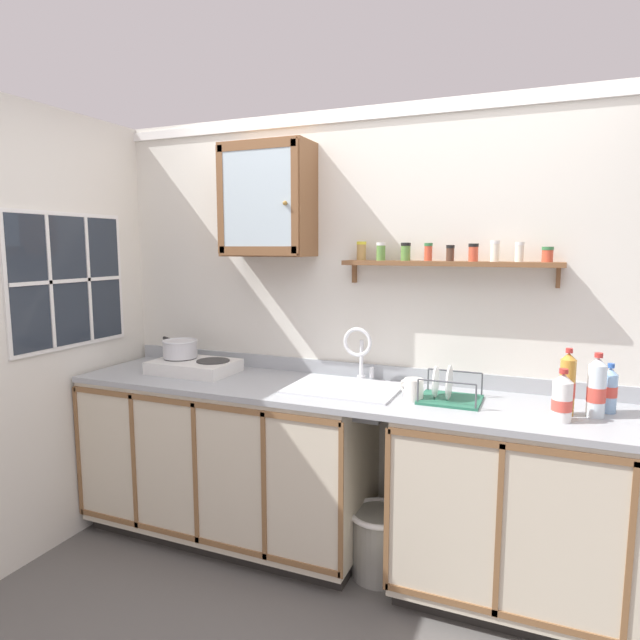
% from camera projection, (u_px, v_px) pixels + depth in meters
% --- Properties ---
extents(floor, '(6.31, 6.31, 0.00)m').
position_uv_depth(floor, '(337.00, 613.00, 2.49)').
color(floor, '#565451').
rests_on(floor, ground).
extents(back_wall, '(3.91, 0.07, 2.40)m').
position_uv_depth(back_wall, '(385.00, 330.00, 3.00)').
color(back_wall, silver).
rests_on(back_wall, ground).
extents(side_wall_left, '(0.05, 3.50, 2.40)m').
position_uv_depth(side_wall_left, '(11.00, 339.00, 2.75)').
color(side_wall_left, silver).
rests_on(side_wall_left, ground).
extents(lower_cabinet_run, '(1.64, 0.62, 0.91)m').
position_uv_depth(lower_cabinet_run, '(228.00, 459.00, 3.11)').
color(lower_cabinet_run, black).
rests_on(lower_cabinet_run, ground).
extents(lower_cabinet_run_right, '(1.45, 0.62, 0.91)m').
position_uv_depth(lower_cabinet_run_right, '(559.00, 517.00, 2.45)').
color(lower_cabinet_run_right, black).
rests_on(lower_cabinet_run_right, ground).
extents(countertop, '(3.27, 0.64, 0.03)m').
position_uv_depth(countertop, '(366.00, 395.00, 2.73)').
color(countertop, '#9EA3A8').
rests_on(countertop, lower_cabinet_run).
extents(backsplash, '(3.27, 0.02, 0.08)m').
position_uv_depth(backsplash, '(383.00, 372.00, 3.00)').
color(backsplash, '#9EA3A8').
rests_on(backsplash, countertop).
extents(sink, '(0.56, 0.46, 0.41)m').
position_uv_depth(sink, '(346.00, 392.00, 2.82)').
color(sink, silver).
rests_on(sink, countertop).
extents(hot_plate_stove, '(0.48, 0.32, 0.08)m').
position_uv_depth(hot_plate_stove, '(194.00, 366.00, 3.17)').
color(hot_plate_stove, silver).
rests_on(hot_plate_stove, countertop).
extents(saucepan, '(0.32, 0.24, 0.10)m').
position_uv_depth(saucepan, '(180.00, 348.00, 3.22)').
color(saucepan, silver).
rests_on(saucepan, hot_plate_stove).
extents(bottle_water_clear_0, '(0.08, 0.08, 0.28)m').
position_uv_depth(bottle_water_clear_0, '(597.00, 389.00, 2.33)').
color(bottle_water_clear_0, silver).
rests_on(bottle_water_clear_0, countertop).
extents(bottle_juice_amber_1, '(0.07, 0.07, 0.30)m').
position_uv_depth(bottle_juice_amber_1, '(567.00, 385.00, 2.35)').
color(bottle_juice_amber_1, gold).
rests_on(bottle_juice_amber_1, countertop).
extents(bottle_opaque_white_2, '(0.08, 0.08, 0.23)m').
position_uv_depth(bottle_opaque_white_2, '(562.00, 399.00, 2.27)').
color(bottle_opaque_white_2, white).
rests_on(bottle_opaque_white_2, countertop).
extents(bottle_water_blue_3, '(0.07, 0.07, 0.22)m').
position_uv_depth(bottle_water_blue_3, '(609.00, 390.00, 2.39)').
color(bottle_water_blue_3, '#8CB7E0').
rests_on(bottle_water_blue_3, countertop).
extents(dish_rack, '(0.28, 0.26, 0.17)m').
position_uv_depth(dish_rack, '(448.00, 393.00, 2.59)').
color(dish_rack, '#26664C').
rests_on(dish_rack, countertop).
extents(mug, '(0.13, 0.09, 0.10)m').
position_uv_depth(mug, '(413.00, 389.00, 2.60)').
color(mug, white).
rests_on(mug, countertop).
extents(wall_cabinet, '(0.50, 0.28, 0.62)m').
position_uv_depth(wall_cabinet, '(268.00, 200.00, 3.01)').
color(wall_cabinet, brown).
extents(spice_shelf, '(1.09, 0.14, 0.23)m').
position_uv_depth(spice_shelf, '(446.00, 260.00, 2.73)').
color(spice_shelf, brown).
extents(window, '(0.03, 0.79, 0.75)m').
position_uv_depth(window, '(68.00, 281.00, 3.02)').
color(window, '#262D38').
extents(trash_bin, '(0.32, 0.32, 0.35)m').
position_uv_depth(trash_bin, '(379.00, 541.00, 2.76)').
color(trash_bin, gray).
rests_on(trash_bin, ground).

